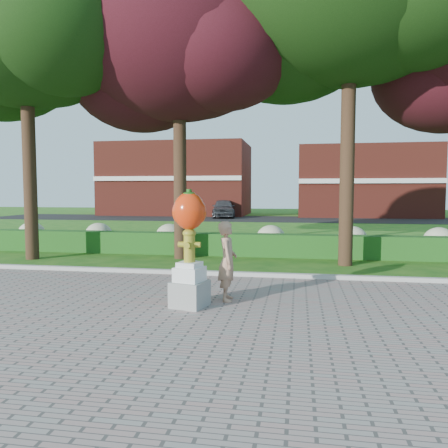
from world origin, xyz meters
name	(u,v)px	position (x,y,z in m)	size (l,w,h in m)	color
ground	(197,305)	(0.00, 0.00, 0.00)	(100.00, 100.00, 0.00)	#1A5615
walkway	(117,393)	(0.00, -4.00, 0.02)	(40.00, 14.00, 0.04)	gray
curb	(222,274)	(0.00, 3.00, 0.07)	(40.00, 0.18, 0.15)	#ADADA5
lawn_hedge	(241,245)	(0.00, 7.00, 0.40)	(24.00, 0.70, 0.80)	#1F4C15
hydrangea_row	(260,238)	(0.57, 8.00, 0.55)	(20.10, 1.10, 0.99)	#BDBC90
street	(274,219)	(0.00, 28.00, 0.01)	(50.00, 8.00, 0.02)	black
building_left	(178,180)	(-10.00, 34.00, 3.50)	(14.00, 8.00, 7.00)	maroon
building_right	(364,182)	(8.00, 34.00, 3.20)	(12.00, 8.00, 6.40)	maroon
tree_far_left	(23,22)	(-7.11, 5.09, 7.96)	(9.00, 7.68, 11.66)	black
tree_mid_left	(177,44)	(-2.10, 6.08, 7.30)	(8.25, 7.04, 10.69)	black
hydrant_sculpture	(189,245)	(-0.08, -0.28, 1.27)	(0.77, 0.77, 2.33)	gray
woman	(227,261)	(0.57, 0.35, 0.87)	(0.61, 0.40, 1.67)	tan
parked_car	(224,208)	(-4.49, 29.25, 0.84)	(1.94, 4.83, 1.65)	#3B3D42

